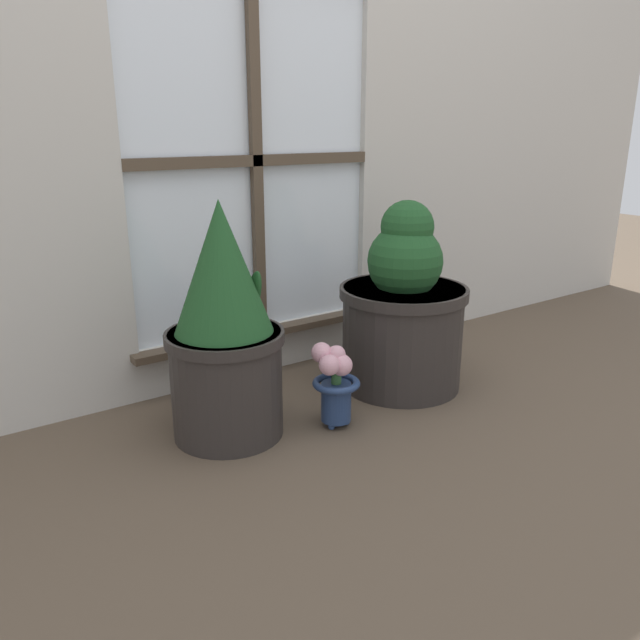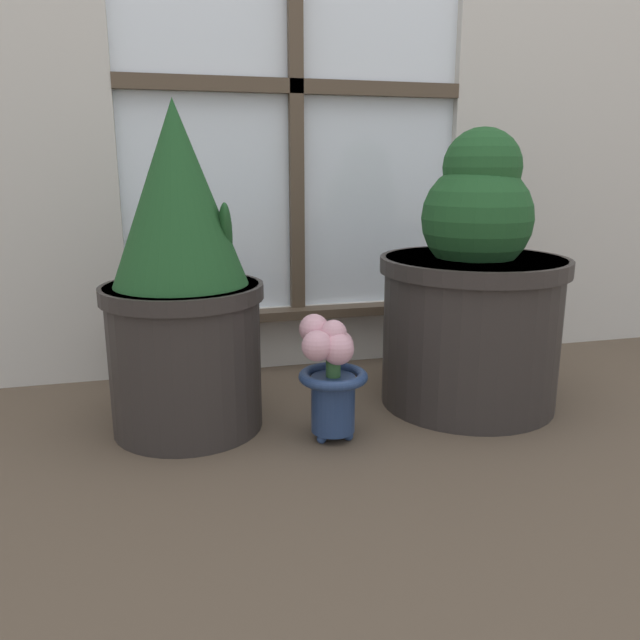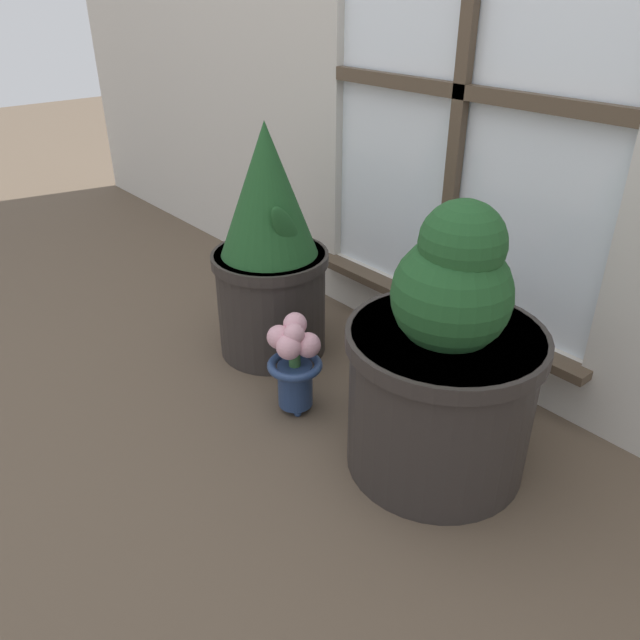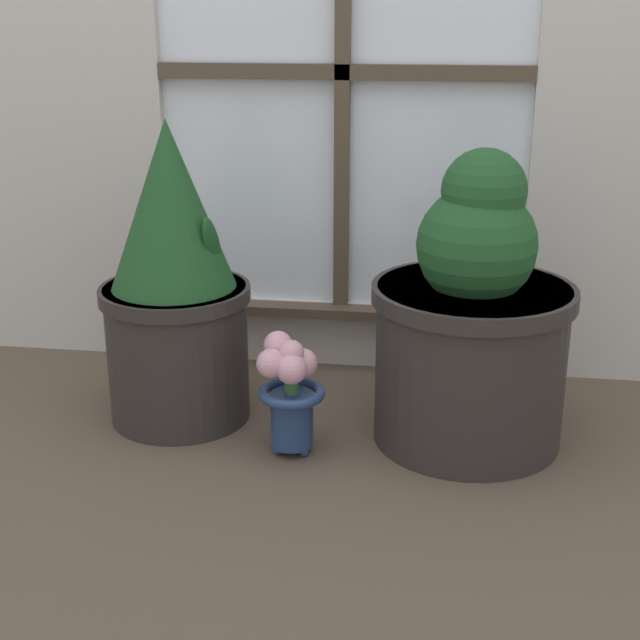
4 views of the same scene
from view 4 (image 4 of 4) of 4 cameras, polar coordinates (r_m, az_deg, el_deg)
name	(u,v)px [view 4 (image 4 of 4)]	position (r m, az deg, el deg)	size (l,w,h in m)	color
ground_plane	(298,492)	(1.74, -1.40, -10.95)	(10.00, 10.00, 0.00)	brown
potted_plant_left	(175,286)	(1.95, -9.29, 2.17)	(0.33, 0.33, 0.66)	#2D2826
potted_plant_right	(472,327)	(1.86, 9.71, -0.43)	(0.42, 0.42, 0.62)	#2D2826
flower_vase	(290,388)	(1.82, -1.94, -4.39)	(0.14, 0.14, 0.26)	navy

